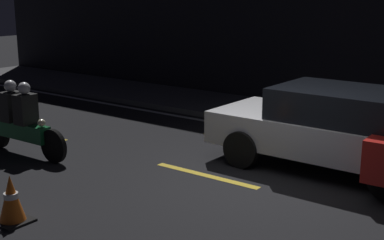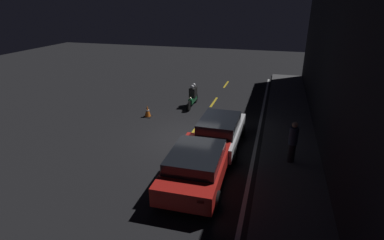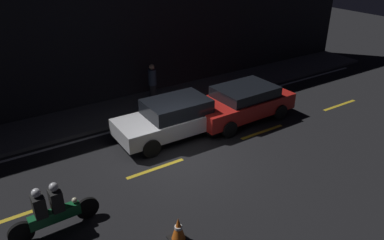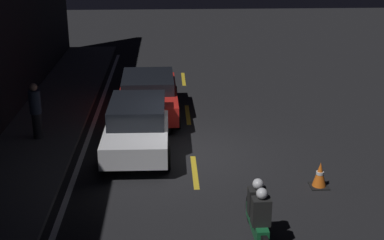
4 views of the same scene
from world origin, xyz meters
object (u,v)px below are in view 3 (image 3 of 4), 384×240
(traffic_cone_near, at_px, (178,229))
(pedestrian, at_px, (152,83))
(motorcycle, at_px, (51,210))
(sedan_white, at_px, (173,118))
(taxi_red, at_px, (242,102))

(traffic_cone_near, xyz_separation_m, pedestrian, (3.27, 7.53, 0.66))
(motorcycle, distance_m, pedestrian, 8.00)
(sedan_white, bearing_deg, pedestrian, -103.30)
(sedan_white, relative_size, motorcycle, 1.84)
(sedan_white, height_order, traffic_cone_near, sedan_white)
(motorcycle, relative_size, pedestrian, 1.33)
(taxi_red, relative_size, traffic_cone_near, 6.51)
(taxi_red, xyz_separation_m, traffic_cone_near, (-5.53, -4.33, -0.41))
(sedan_white, distance_m, taxi_red, 3.00)
(traffic_cone_near, height_order, pedestrian, pedestrian)
(sedan_white, height_order, pedestrian, pedestrian)
(traffic_cone_near, bearing_deg, sedan_white, 60.81)
(sedan_white, bearing_deg, traffic_cone_near, 61.37)
(motorcycle, bearing_deg, pedestrian, 43.20)
(motorcycle, bearing_deg, traffic_cone_near, -39.74)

